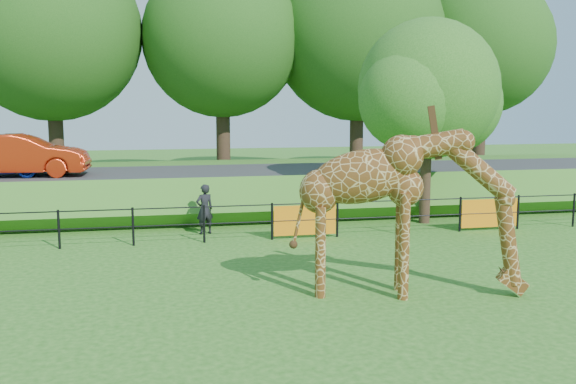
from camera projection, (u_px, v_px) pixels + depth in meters
name	position (u px, v px, depth m)	size (l,w,h in m)	color
ground	(239.00, 344.00, 10.85)	(90.00, 90.00, 0.00)	#245F17
giraffe	(410.00, 213.00, 13.36)	(4.95, 0.91, 3.53)	#5C3313
perimeter_fence	(204.00, 224.00, 18.53)	(28.07, 0.10, 1.10)	black
embankment	(191.00, 187.00, 25.79)	(40.00, 9.00, 1.30)	#245F17
road	(192.00, 173.00, 24.23)	(40.00, 5.00, 0.12)	#313234
car_red	(22.00, 155.00, 22.66)	(1.58, 4.53, 1.49)	red
visitor	(205.00, 209.00, 19.73)	(0.56, 0.37, 1.55)	black
tree_east	(430.00, 95.00, 21.08)	(5.40, 4.71, 6.76)	#2F1F15
bg_tree_line	(220.00, 37.00, 31.55)	(37.30, 8.80, 11.82)	#2F1F15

